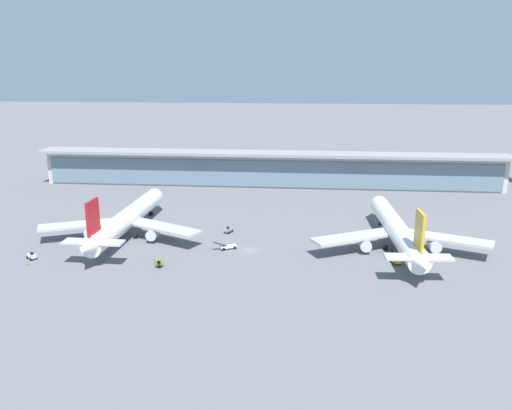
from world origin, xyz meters
name	(u,v)px	position (x,y,z in m)	size (l,w,h in m)	color
ground_plane	(249,250)	(0.00, 0.00, 0.00)	(1200.00, 1200.00, 0.00)	slate
airliner_left_stand	(126,219)	(-38.79, 9.05, 5.49)	(50.37, 65.39, 17.44)	white
airliner_centre_stand	(397,230)	(41.84, 5.65, 5.49)	(50.33, 65.47, 17.44)	white
service_truck_near_nose_white	(227,246)	(-6.33, 0.33, 0.81)	(6.64, 4.40, 2.70)	silver
service_truck_under_wing_red	(83,224)	(-56.69, 17.64, 0.87)	(3.28, 3.16, 2.05)	#B21E1E
service_truck_mid_apron_yellow	(395,259)	(39.67, -5.67, 0.81)	(2.66, 6.94, 2.70)	yellow
service_truck_by_tail_white	(32,256)	(-58.10, -12.70, 0.87)	(3.32, 3.05, 2.05)	silver
service_truck_on_taxiway_grey	(228,230)	(-8.26, 15.39, 0.87)	(2.69, 3.30, 2.05)	gray
service_truck_at_far_stand_olive	(159,262)	(-22.65, -13.38, 0.81)	(3.43, 6.88, 2.70)	olive
terminal_building	(270,169)	(0.00, 82.00, 7.87)	(200.56, 12.80, 15.20)	beige
safety_cone_alpha	(81,259)	(-44.45, -12.24, 0.32)	(0.62, 0.62, 0.70)	orange
safety_cone_bravo	(28,264)	(-56.91, -16.71, 0.32)	(0.62, 0.62, 0.70)	orange
safety_cone_charlie	(164,265)	(-21.19, -13.95, 0.32)	(0.62, 0.62, 0.70)	orange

